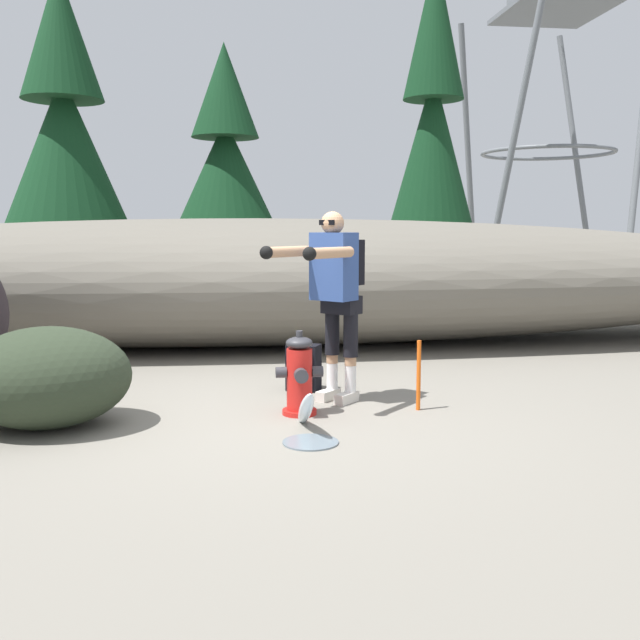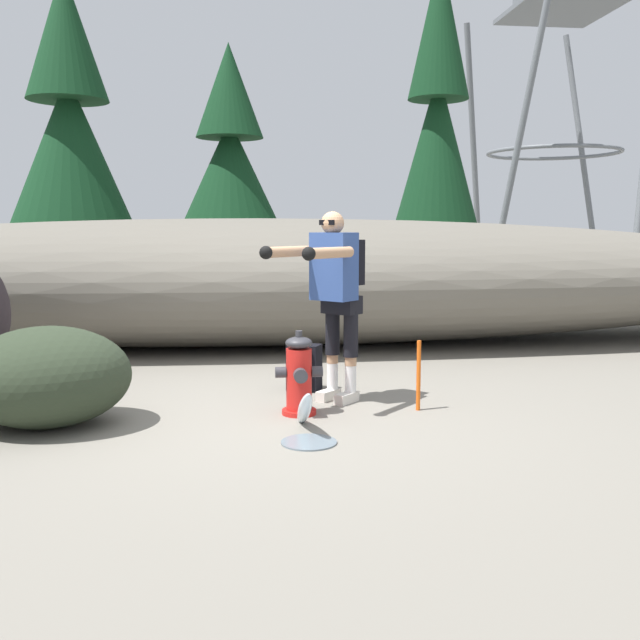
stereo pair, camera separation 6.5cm
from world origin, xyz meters
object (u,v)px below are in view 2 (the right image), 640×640
Objects in this scene: boulder_mid at (47,377)px; survey_stake at (418,376)px; spare_backpack at (304,367)px; utility_worker at (335,283)px; fire_hydrant at (299,376)px.

boulder_mid is 2.13× the size of survey_stake.
utility_worker is at bearing -132.19° from spare_backpack.
fire_hydrant is 0.90m from utility_worker.
spare_backpack is at bearing 134.98° from survey_stake.
fire_hydrant is 1.02m from survey_stake.
utility_worker is at bearing 46.91° from fire_hydrant.
utility_worker is 1.02m from spare_backpack.
fire_hydrant is 0.42× the size of utility_worker.
spare_backpack is 2.36m from boulder_mid.
boulder_mid is (-2.33, -0.51, -0.67)m from utility_worker.
fire_hydrant is at bearing 4.02° from boulder_mid.
fire_hydrant is at bearing 0.39° from utility_worker.
boulder_mid is at bearing -175.98° from fire_hydrant.
utility_worker is 3.58× the size of spare_backpack.
fire_hydrant reaches higher than spare_backpack.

